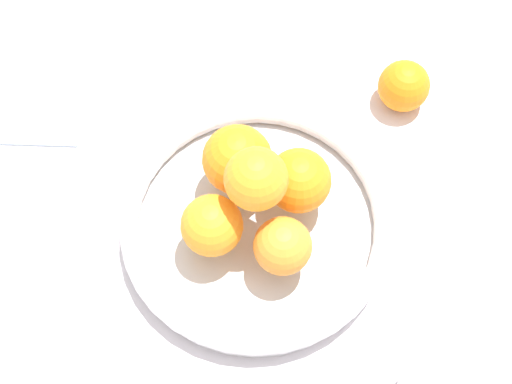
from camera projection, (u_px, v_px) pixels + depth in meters
name	position (u px, v px, depth m)	size (l,w,h in m)	color
ground_plane	(256.00, 231.00, 0.88)	(4.00, 4.00, 0.00)	silver
fruit_bowl	(256.00, 224.00, 0.87)	(0.33, 0.33, 0.04)	silver
orange_pile	(255.00, 192.00, 0.81)	(0.19, 0.19, 0.13)	orange
stray_orange	(404.00, 86.00, 0.94)	(0.07, 0.07, 0.07)	orange
napkin_folded	(40.00, 107.00, 0.96)	(0.12, 0.12, 0.01)	silver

